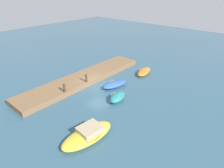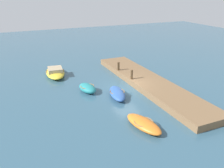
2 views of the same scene
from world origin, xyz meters
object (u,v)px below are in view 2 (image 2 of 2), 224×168
object	(u,v)px
motorboat_yellow	(55,72)
mooring_post_west	(132,74)
rowboat_orange	(144,124)
mooring_post_mid_west	(118,66)
dinghy_teal	(87,88)
rowboat_blue	(117,93)

from	to	relation	value
motorboat_yellow	mooring_post_west	xyz separation A→B (m)	(-6.11, -6.85, 0.69)
motorboat_yellow	rowboat_orange	distance (m)	14.44
rowboat_orange	mooring_post_mid_west	size ratio (longest dim) A/B	3.79
motorboat_yellow	dinghy_teal	bearing A→B (deg)	-156.71
rowboat_blue	mooring_post_mid_west	bearing A→B (deg)	-14.03
rowboat_orange	rowboat_blue	distance (m)	5.71
motorboat_yellow	mooring_post_mid_west	world-z (taller)	mooring_post_mid_west
rowboat_blue	mooring_post_mid_west	distance (m)	6.12
rowboat_blue	mooring_post_west	size ratio (longest dim) A/B	3.60
rowboat_blue	mooring_post_west	world-z (taller)	mooring_post_west
motorboat_yellow	rowboat_blue	size ratio (longest dim) A/B	1.34
motorboat_yellow	mooring_post_west	bearing A→B (deg)	-126.06
rowboat_orange	mooring_post_mid_west	xyz separation A→B (m)	(11.12, -3.24, 0.76)
rowboat_blue	dinghy_teal	bearing A→B (deg)	57.37
mooring_post_west	motorboat_yellow	bearing A→B (deg)	48.29
rowboat_blue	mooring_post_mid_west	world-z (taller)	mooring_post_mid_west
mooring_post_mid_west	motorboat_yellow	bearing A→B (deg)	67.32
mooring_post_west	mooring_post_mid_west	world-z (taller)	mooring_post_west
motorboat_yellow	mooring_post_mid_west	xyz separation A→B (m)	(-2.86, -6.85, 0.66)
rowboat_blue	mooring_post_west	bearing A→B (deg)	-38.55
rowboat_orange	dinghy_teal	world-z (taller)	dinghy_teal
dinghy_teal	mooring_post_west	xyz separation A→B (m)	(-0.02, -4.92, 0.72)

